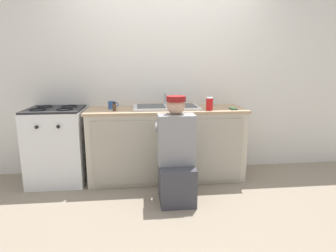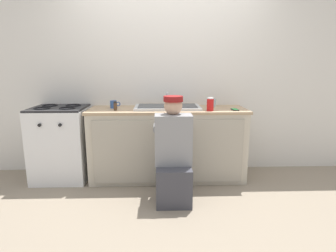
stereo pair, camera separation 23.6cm
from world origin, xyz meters
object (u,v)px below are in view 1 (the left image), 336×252
object	(u,v)px
stove_range	(58,145)
spice_bottle_pepper	(114,107)
plumber_person	(176,158)
sink_double_basin	(166,107)
cell_phone	(233,109)
water_glass	(211,102)
soda_cup_red	(209,104)
coffee_mug	(112,105)

from	to	relation	value
stove_range	spice_bottle_pepper	world-z (taller)	spice_bottle_pepper
plumber_person	spice_bottle_pepper	distance (m)	0.97
sink_double_basin	cell_phone	distance (m)	0.81
water_glass	spice_bottle_pepper	bearing A→B (deg)	-167.33
stove_range	plumber_person	world-z (taller)	plumber_person
sink_double_basin	soda_cup_red	distance (m)	0.53
sink_double_basin	water_glass	size ratio (longest dim) A/B	8.00
cell_phone	sink_double_basin	bearing A→B (deg)	169.38
water_glass	coffee_mug	distance (m)	1.27
stove_range	soda_cup_red	size ratio (longest dim) A/B	6.10
sink_double_basin	water_glass	xyz separation A→B (m)	(0.60, 0.15, 0.03)
sink_double_basin	soda_cup_red	xyz separation A→B (m)	(0.49, -0.19, 0.06)
spice_bottle_pepper	plumber_person	bearing A→B (deg)	-38.42
cell_phone	water_glass	bearing A→B (deg)	123.69
plumber_person	soda_cup_red	bearing A→B (deg)	45.30
spice_bottle_pepper	soda_cup_red	xyz separation A→B (m)	(1.11, -0.06, 0.02)
spice_bottle_pepper	water_glass	world-z (taller)	spice_bottle_pepper
spice_bottle_pepper	water_glass	distance (m)	1.25
water_glass	cell_phone	bearing A→B (deg)	-56.31
spice_bottle_pepper	coffee_mug	distance (m)	0.18
spice_bottle_pepper	water_glass	size ratio (longest dim) A/B	1.05
spice_bottle_pepper	water_glass	xyz separation A→B (m)	(1.22, 0.27, -0.00)
spice_bottle_pepper	soda_cup_red	distance (m)	1.12
sink_double_basin	coffee_mug	bearing A→B (deg)	175.96
stove_range	spice_bottle_pepper	bearing A→B (deg)	-9.80
stove_range	soda_cup_red	distance (m)	1.90
plumber_person	water_glass	bearing A→B (deg)	54.98
stove_range	soda_cup_red	world-z (taller)	soda_cup_red
plumber_person	spice_bottle_pepper	world-z (taller)	plumber_person
cell_phone	coffee_mug	size ratio (longest dim) A/B	1.11
sink_double_basin	cell_phone	xyz separation A→B (m)	(0.80, -0.15, -0.01)
sink_double_basin	water_glass	world-z (taller)	sink_double_basin
spice_bottle_pepper	cell_phone	xyz separation A→B (m)	(1.42, -0.03, -0.04)
plumber_person	water_glass	world-z (taller)	plumber_person
sink_double_basin	plumber_person	bearing A→B (deg)	-86.45
coffee_mug	soda_cup_red	xyz separation A→B (m)	(1.16, -0.24, 0.03)
stove_range	cell_phone	world-z (taller)	stove_range
spice_bottle_pepper	sink_double_basin	bearing A→B (deg)	11.36
stove_range	plumber_person	xyz separation A→B (m)	(1.37, -0.65, 0.00)
stove_range	cell_phone	bearing A→B (deg)	-3.97
coffee_mug	sink_double_basin	bearing A→B (deg)	-4.04
water_glass	coffee_mug	world-z (taller)	water_glass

